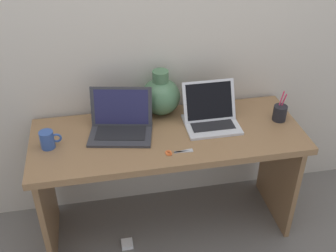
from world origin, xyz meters
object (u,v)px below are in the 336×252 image
object	(u,v)px
coffee_mug	(48,140)
pen_cup	(280,113)
scissors	(174,152)
laptop_left	(121,121)
laptop_right	(210,114)
power_brick	(127,244)
green_vase	(161,96)

from	to	relation	value
coffee_mug	pen_cup	distance (m)	1.31
scissors	laptop_left	bearing A→B (deg)	134.30
pen_cup	laptop_left	bearing A→B (deg)	176.45
laptop_right	power_brick	distance (m)	0.96
laptop_right	pen_cup	distance (m)	0.41
coffee_mug	scissors	world-z (taller)	coffee_mug
pen_cup	scissors	world-z (taller)	pen_cup
laptop_left	green_vase	bearing A→B (deg)	31.69
laptop_left	laptop_right	world-z (taller)	laptop_left
green_vase	pen_cup	size ratio (longest dim) A/B	1.51
pen_cup	coffee_mug	bearing A→B (deg)	-178.91
green_vase	coffee_mug	bearing A→B (deg)	-159.86
laptop_right	scissors	distance (m)	0.36
green_vase	coffee_mug	distance (m)	0.69
laptop_left	scissors	distance (m)	0.36
laptop_right	coffee_mug	world-z (taller)	laptop_right
laptop_left	laptop_right	xyz separation A→B (m)	(0.51, -0.01, -0.00)
laptop_right	green_vase	world-z (taller)	green_vase
pen_cup	power_brick	xyz separation A→B (m)	(-0.94, -0.14, -0.76)
coffee_mug	scissors	bearing A→B (deg)	-15.08
coffee_mug	power_brick	size ratio (longest dim) A/B	1.63
laptop_right	scissors	world-z (taller)	laptop_right
laptop_right	pen_cup	size ratio (longest dim) A/B	1.68
coffee_mug	power_brick	bearing A→B (deg)	-18.05
coffee_mug	pen_cup	xyz separation A→B (m)	(1.31, 0.02, -0.00)
laptop_left	green_vase	distance (m)	0.30
green_vase	scissors	world-z (taller)	green_vase
coffee_mug	power_brick	world-z (taller)	coffee_mug
scissors	green_vase	bearing A→B (deg)	89.71
green_vase	scissors	xyz separation A→B (m)	(-0.00, -0.41, -0.11)
laptop_right	laptop_left	bearing A→B (deg)	178.96
green_vase	laptop_right	bearing A→B (deg)	-32.29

